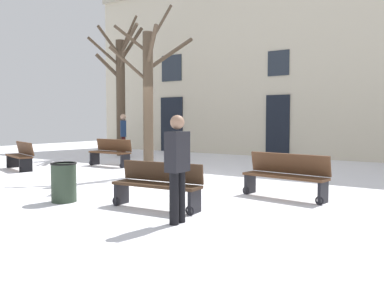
{
  "coord_description": "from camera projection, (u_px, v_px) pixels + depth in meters",
  "views": [
    {
      "loc": [
        6.65,
        -8.05,
        1.58
      ],
      "look_at": [
        0.0,
        1.62,
        0.87
      ],
      "focal_mm": 37.84,
      "sensor_mm": 36.0,
      "label": 1
    }
  ],
  "objects": [
    {
      "name": "tree_right_of_center",
      "position": [
        120.0,
        88.0,
        17.63
      ],
      "size": [
        2.24,
        2.5,
        5.9
      ],
      "color": "#4C3D2D",
      "rests_on": "ground"
    },
    {
      "name": "bench_facing_shops",
      "position": [
        286.0,
        175.0,
        8.16
      ],
      "size": [
        1.81,
        0.65,
        0.9
      ],
      "rotation": [
        0.0,
        0.0,
        6.16
      ],
      "color": "#51331E",
      "rests_on": "ground"
    },
    {
      "name": "bench_back_to_back_left",
      "position": [
        111.0,
        152.0,
        13.76
      ],
      "size": [
        1.64,
        0.48,
        0.92
      ],
      "rotation": [
        0.0,
        0.0,
        0.0
      ],
      "color": "#51331E",
      "rests_on": "ground"
    },
    {
      "name": "bench_near_lamp",
      "position": [
        158.0,
        184.0,
        7.21
      ],
      "size": [
        1.73,
        0.59,
        0.82
      ],
      "rotation": [
        0.0,
        0.0,
        0.09
      ],
      "color": "#3D2819",
      "rests_on": "ground"
    },
    {
      "name": "person_by_shop_door",
      "position": [
        177.0,
        164.0,
        6.11
      ],
      "size": [
        0.23,
        0.39,
        1.65
      ],
      "rotation": [
        0.0,
        0.0,
        1.6
      ],
      "color": "black",
      "rests_on": "ground"
    },
    {
      "name": "ground_plane",
      "position": [
        157.0,
        181.0,
        10.48
      ],
      "size": [
        33.14,
        33.14,
        0.0
      ],
      "primitive_type": "plane",
      "color": "white"
    },
    {
      "name": "litter_bin",
      "position": [
        64.0,
        182.0,
        7.77
      ],
      "size": [
        0.5,
        0.5,
        0.76
      ],
      "color": "#2D3D2D",
      "rests_on": "ground"
    },
    {
      "name": "person_near_bench",
      "position": [
        123.0,
        133.0,
        16.93
      ],
      "size": [
        0.43,
        0.42,
        1.82
      ],
      "rotation": [
        0.0,
        0.0,
        2.42
      ],
      "color": "#350F0F",
      "rests_on": "ground"
    },
    {
      "name": "building_facade",
      "position": [
        281.0,
        57.0,
        17.07
      ],
      "size": [
        20.71,
        0.6,
        8.35
      ],
      "color": "beige",
      "rests_on": "ground"
    },
    {
      "name": "tree_near_facade",
      "position": [
        149.0,
        95.0,
        11.37
      ],
      "size": [
        1.87,
        2.3,
        4.75
      ],
      "color": "#4C3D2D",
      "rests_on": "ground"
    },
    {
      "name": "bench_by_litter_bin",
      "position": [
        21.0,
        155.0,
        12.82
      ],
      "size": [
        1.66,
        0.9,
        0.88
      ],
      "rotation": [
        0.0,
        0.0,
        5.98
      ],
      "color": "#51331E",
      "rests_on": "ground"
    }
  ]
}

